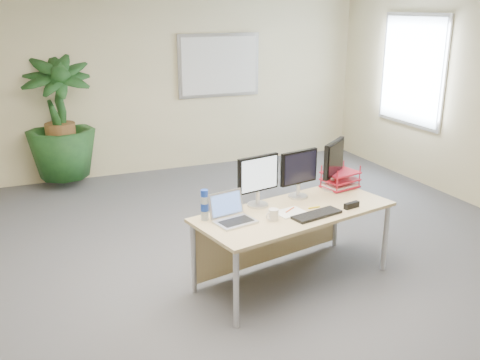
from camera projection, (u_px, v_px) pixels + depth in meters
name	position (u px, v px, depth m)	size (l,w,h in m)	color
floor	(252.00, 294.00, 4.68)	(8.00, 8.00, 0.00)	#4B4B50
back_wall	(141.00, 82.00, 7.77)	(7.00, 0.04, 2.70)	beige
whiteboard	(219.00, 65.00, 8.12)	(1.30, 0.04, 0.95)	#ADADB2
window	(412.00, 70.00, 7.49)	(0.04, 1.30, 1.55)	#ADADB2
desk	(287.00, 222.00, 4.83)	(1.92, 1.11, 0.69)	tan
floor_plant	(61.00, 134.00, 7.25)	(0.84, 0.84, 1.50)	#153A18
monitor_left	(258.00, 178.00, 4.73)	(0.42, 0.19, 0.46)	silver
monitor_right	(299.00, 171.00, 4.95)	(0.41, 0.18, 0.45)	silver
monitor_dark	(334.00, 162.00, 5.15)	(0.37, 0.30, 0.49)	silver
laptop	(231.00, 214.00, 4.46)	(0.38, 0.34, 0.23)	silver
keyboard	(317.00, 215.00, 4.57)	(0.46, 0.15, 0.03)	black
coffee_mug	(273.00, 215.00, 4.48)	(0.12, 0.09, 0.10)	silver
spiral_notebook	(290.00, 212.00, 4.64)	(0.26, 0.19, 0.01)	white
orange_pen	(290.00, 210.00, 4.67)	(0.01, 0.01, 0.14)	#E65619
yellow_highlighter	(314.00, 207.00, 4.75)	(0.01, 0.01, 0.11)	yellow
water_bottle	(205.00, 206.00, 4.46)	(0.07, 0.07, 0.26)	#A9B9C7
letter_tray	(340.00, 181.00, 5.27)	(0.38, 0.32, 0.16)	#B4162B
stapler	(352.00, 205.00, 4.75)	(0.16, 0.04, 0.05)	black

